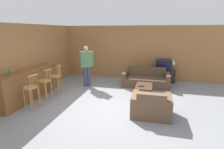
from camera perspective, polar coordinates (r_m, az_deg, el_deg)
ground_plane at (r=5.65m, az=-0.45°, el=-10.59°), size 24.00×24.00×0.00m
wall_back at (r=8.84m, az=5.42°, el=7.22°), size 9.40×0.08×2.60m
wall_left at (r=7.85m, az=-21.82°, el=5.38°), size 0.08×8.71×2.60m
bar_counter at (r=6.78m, az=-25.22°, el=-2.96°), size 0.55×2.77×1.04m
bar_chair_near at (r=5.88m, az=-24.97°, el=-4.60°), size 0.49×0.49×1.11m
bar_chair_mid at (r=6.43m, az=-20.97°, el=-2.63°), size 0.44×0.44×1.11m
bar_chair_far at (r=6.98m, az=-17.87°, el=-1.09°), size 0.47×0.47×1.11m
couch_far at (r=7.74m, az=10.97°, el=-1.70°), size 1.96×0.91×0.79m
armchair_near at (r=5.13m, az=12.63°, el=-10.15°), size 1.09×0.87×0.77m
coffee_table at (r=6.43m, az=10.39°, el=-4.14°), size 0.58×0.91×0.44m
tv_unit at (r=8.58m, az=16.28°, el=-0.40°), size 1.07×0.44×0.58m
tv at (r=8.46m, az=16.53°, el=3.07°), size 0.72×0.50×0.48m
bottle at (r=6.21m, az=-30.40°, el=0.88°), size 0.07×0.07×0.24m
book_on_table at (r=6.32m, az=9.42°, el=-3.62°), size 0.24×0.21×0.03m
table_lamp at (r=8.47m, az=19.12°, el=3.91°), size 0.29×0.29×0.52m
person_by_window at (r=7.48m, az=-8.30°, el=3.39°), size 0.54×0.34×1.74m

